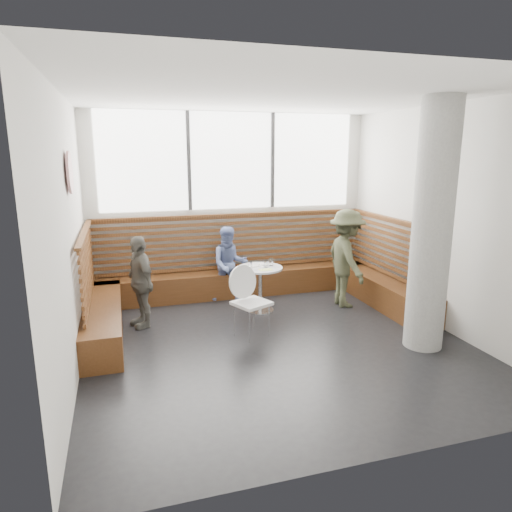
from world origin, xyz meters
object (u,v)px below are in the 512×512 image
object	(u,v)px
concrete_column	(432,228)
cafe_chair	(250,295)
cafe_table	(260,280)
child_back	(229,264)
child_left	(140,282)
adult_man	(346,258)

from	to	relation	value
concrete_column	cafe_chair	xyz separation A→B (m)	(-2.10, 1.04, -1.02)
concrete_column	cafe_table	world-z (taller)	concrete_column
child_back	child_left	xyz separation A→B (m)	(-1.53, -0.77, 0.03)
cafe_chair	adult_man	size ratio (longest dim) A/B	0.61
cafe_table	cafe_chair	world-z (taller)	cafe_chair
child_back	child_left	size ratio (longest dim) A/B	0.95
cafe_table	adult_man	xyz separation A→B (m)	(1.45, -0.14, 0.29)
child_back	cafe_chair	bearing A→B (deg)	-88.21
cafe_table	adult_man	world-z (taller)	adult_man
cafe_chair	child_back	distance (m)	1.55
adult_man	child_left	xyz separation A→B (m)	(-3.32, 0.04, -0.13)
concrete_column	child_back	distance (m)	3.42
cafe_table	cafe_chair	distance (m)	0.97
cafe_table	child_left	size ratio (longest dim) A/B	0.54
adult_man	child_back	size ratio (longest dim) A/B	1.26
cafe_table	child_back	world-z (taller)	child_back
concrete_column	child_back	xyz separation A→B (m)	(-2.03, 2.59, -0.95)
adult_man	child_left	bearing A→B (deg)	92.73
adult_man	child_back	bearing A→B (deg)	69.08
cafe_chair	cafe_table	bearing A→B (deg)	40.02
cafe_table	child_back	size ratio (longest dim) A/B	0.57
concrete_column	child_left	distance (m)	4.10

